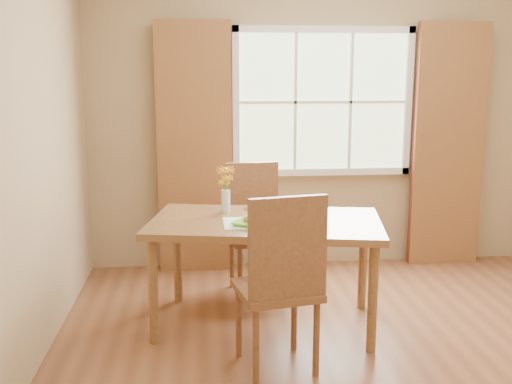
{
  "coord_description": "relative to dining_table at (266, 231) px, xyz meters",
  "views": [
    {
      "loc": [
        -1.09,
        -3.46,
        1.78
      ],
      "look_at": [
        -0.73,
        0.47,
        0.97
      ],
      "focal_mm": 42.0,
      "sensor_mm": 36.0,
      "label": 1
    }
  ],
  "objects": [
    {
      "name": "curtain_left",
      "position": [
        -0.49,
        1.26,
        0.41
      ],
      "size": [
        0.65,
        0.08,
        2.2
      ],
      "primitive_type": "cube",
      "color": "maroon",
      "rests_on": "room"
    },
    {
      "name": "plate",
      "position": [
        -0.07,
        -0.13,
        0.09
      ],
      "size": [
        0.35,
        0.35,
        0.01
      ],
      "primitive_type": "cube",
      "rotation": [
        0.0,
        0.0,
        -0.55
      ],
      "color": "#76DA36",
      "rests_on": "placemat"
    },
    {
      "name": "window",
      "position": [
        0.66,
        1.35,
        0.81
      ],
      "size": [
        1.62,
        0.06,
        1.32
      ],
      "color": "beige",
      "rests_on": "room"
    },
    {
      "name": "chair_far",
      "position": [
        -0.01,
        0.71,
        -0.12
      ],
      "size": [
        0.49,
        0.49,
        1.05
      ],
      "rotation": [
        0.0,
        0.0,
        0.13
      ],
      "color": "brown",
      "rests_on": "room"
    },
    {
      "name": "curtain_right",
      "position": [
        1.81,
        1.26,
        0.41
      ],
      "size": [
        0.65,
        0.08,
        2.2
      ],
      "primitive_type": "cube",
      "color": "maroon",
      "rests_on": "room"
    },
    {
      "name": "water_glass",
      "position": [
        0.19,
        -0.13,
        0.13
      ],
      "size": [
        0.07,
        0.07,
        0.11
      ],
      "color": "silver",
      "rests_on": "dining_table"
    },
    {
      "name": "croissant_sandwich",
      "position": [
        -0.08,
        -0.13,
        0.16
      ],
      "size": [
        0.17,
        0.12,
        0.12
      ],
      "rotation": [
        0.0,
        0.0,
        -0.05
      ],
      "color": "#ED9B51",
      "rests_on": "plate"
    },
    {
      "name": "placemat",
      "position": [
        -0.07,
        -0.09,
        0.08
      ],
      "size": [
        0.45,
        0.33,
        0.01
      ],
      "primitive_type": "cube",
      "rotation": [
        0.0,
        0.0,
        0.01
      ],
      "color": "silver",
      "rests_on": "dining_table"
    },
    {
      "name": "room",
      "position": [
        0.66,
        -0.52,
        0.66
      ],
      "size": [
        4.24,
        3.84,
        2.74
      ],
      "color": "brown",
      "rests_on": "ground"
    },
    {
      "name": "chair_near",
      "position": [
        0.02,
        -0.71,
        -0.09
      ],
      "size": [
        0.54,
        0.54,
        1.1
      ],
      "rotation": [
        0.0,
        0.0,
        0.21
      ],
      "color": "brown",
      "rests_on": "room"
    },
    {
      "name": "dining_table",
      "position": [
        0.0,
        0.0,
        0.0
      ],
      "size": [
        1.71,
        1.15,
        0.77
      ],
      "rotation": [
        0.0,
        0.0,
        -0.18
      ],
      "color": "#925E38",
      "rests_on": "room"
    },
    {
      "name": "flower_vase",
      "position": [
        -0.26,
        0.26,
        0.28
      ],
      "size": [
        0.14,
        0.14,
        0.34
      ],
      "color": "silver",
      "rests_on": "dining_table"
    }
  ]
}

